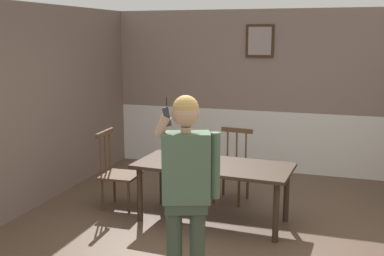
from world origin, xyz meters
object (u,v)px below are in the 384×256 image
object	(u,v)px
chair_by_doorway	(118,172)
person_figure	(187,181)
dining_table	(213,171)
chair_near_window	(232,167)

from	to	relation	value
chair_by_doorway	person_figure	bearing A→B (deg)	39.11
chair_by_doorway	dining_table	bearing A→B (deg)	84.47
person_figure	dining_table	bearing A→B (deg)	-102.49
dining_table	chair_near_window	world-z (taller)	chair_near_window
chair_by_doorway	person_figure	xyz separation A→B (m)	(1.56, -1.74, 0.56)
chair_near_window	chair_by_doorway	world-z (taller)	chair_by_doorway
chair_by_doorway	person_figure	distance (m)	2.40
chair_near_window	person_figure	distance (m)	2.56
chair_by_doorway	chair_near_window	bearing A→B (deg)	115.80
dining_table	person_figure	bearing A→B (deg)	-82.49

